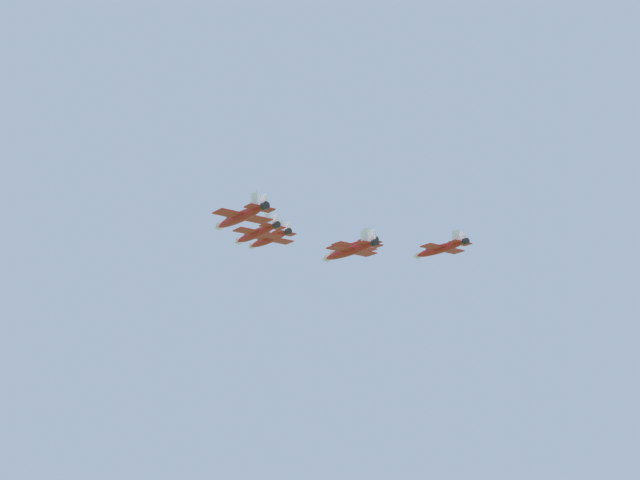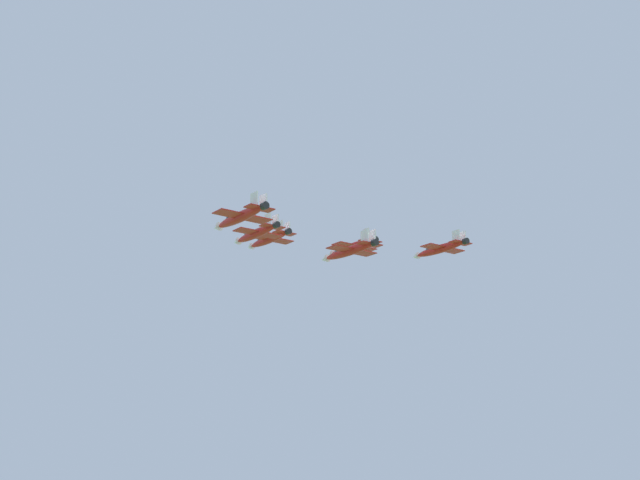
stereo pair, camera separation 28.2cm
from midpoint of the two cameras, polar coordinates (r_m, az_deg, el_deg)
name	(u,v)px [view 2 (the right image)]	position (r m, az deg, el deg)	size (l,w,h in m)	color
jet_lead	(269,239)	(186.14, -3.49, 0.07)	(16.36, 10.85, 3.64)	red
jet_left_wingman	(256,233)	(166.80, -4.37, 0.47)	(15.73, 10.45, 3.51)	red
jet_right_wingman	(352,247)	(180.85, 2.29, -0.48)	(16.18, 10.72, 3.59)	red
jet_left_outer	(240,216)	(148.05, -5.46, 1.63)	(16.76, 11.08, 3.71)	red
jet_right_outer	(440,249)	(177.90, 8.34, -0.59)	(15.81, 10.50, 3.52)	red
jet_slot_rear	(349,251)	(160.85, 2.09, -0.74)	(16.16, 10.70, 3.58)	red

